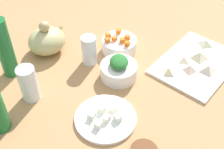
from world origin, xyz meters
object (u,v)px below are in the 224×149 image
at_px(cutting_board, 196,63).
at_px(bowl_greens, 119,71).
at_px(teapot, 46,40).
at_px(drinking_glass_1, 89,50).
at_px(plate_tofu, 105,118).
at_px(drinking_glass_0, 28,84).
at_px(bowl_carrots, 119,45).
at_px(bottle_1, 4,47).

relative_size(cutting_board, bowl_greens, 2.49).
xyz_separation_m(teapot, drinking_glass_1, (0.05, -0.19, 0.01)).
height_order(cutting_board, plate_tofu, plate_tofu).
height_order(cutting_board, drinking_glass_1, drinking_glass_1).
height_order(drinking_glass_0, drinking_glass_1, drinking_glass_0).
xyz_separation_m(drinking_glass_0, drinking_glass_1, (0.27, -0.04, -0.01)).
xyz_separation_m(bowl_carrots, teapot, (-0.18, 0.24, 0.03)).
height_order(bowl_greens, teapot, teapot).
bearing_deg(teapot, bottle_1, 176.14).
bearing_deg(drinking_glass_0, cutting_board, -37.08).
bearing_deg(teapot, bowl_carrots, -52.36).
bearing_deg(plate_tofu, bottle_1, 94.93).
distance_m(bowl_carrots, teapot, 0.30).
bearing_deg(bowl_greens, drinking_glass_0, 146.11).
distance_m(plate_tofu, bowl_carrots, 0.37).
xyz_separation_m(bowl_greens, bowl_carrots, (0.13, 0.09, -0.00)).
relative_size(bowl_greens, drinking_glass_0, 1.03).
distance_m(teapot, drinking_glass_1, 0.19).
relative_size(plate_tofu, teapot, 1.20).
relative_size(plate_tofu, drinking_glass_0, 1.52).
bearing_deg(bowl_carrots, plate_tofu, -150.94).
bearing_deg(bowl_greens, drinking_glass_1, 90.51).
bearing_deg(teapot, drinking_glass_1, -75.21).
bearing_deg(cutting_board, bowl_carrots, 110.42).
xyz_separation_m(bowl_greens, bottle_1, (-0.23, 0.34, 0.10)).
distance_m(bowl_greens, bottle_1, 0.42).
relative_size(teapot, drinking_glass_1, 1.42).
distance_m(cutting_board, teapot, 0.61).
xyz_separation_m(bowl_carrots, drinking_glass_0, (-0.40, 0.09, 0.04)).
xyz_separation_m(cutting_board, drinking_glass_1, (-0.24, 0.35, 0.06)).
bearing_deg(plate_tofu, bowl_carrots, 29.06).
distance_m(teapot, drinking_glass_0, 0.27).
height_order(cutting_board, drinking_glass_0, drinking_glass_0).
bearing_deg(bowl_greens, plate_tofu, -155.72).
distance_m(bowl_greens, drinking_glass_0, 0.33).
xyz_separation_m(teapot, drinking_glass_0, (-0.22, -0.15, 0.01)).
distance_m(cutting_board, drinking_glass_1, 0.43).
xyz_separation_m(teapot, bottle_1, (-0.18, 0.01, 0.07)).
height_order(plate_tofu, teapot, teapot).
height_order(bowl_carrots, drinking_glass_0, drinking_glass_0).
bearing_deg(drinking_glass_1, bowl_carrots, -20.34).
bearing_deg(bowl_greens, bowl_carrots, 35.39).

